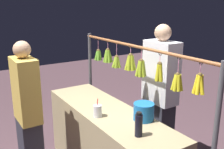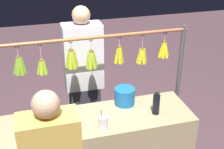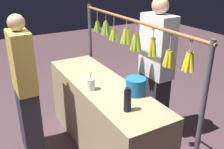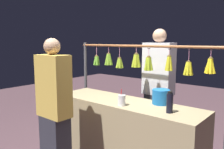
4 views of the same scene
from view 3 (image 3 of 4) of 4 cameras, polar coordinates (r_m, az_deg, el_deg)
The scene contains 8 objects.
ground_plane at distance 3.29m, azimuth -1.98°, elevation -15.66°, with size 12.00×12.00×0.00m, color #4E373D.
market_counter at distance 3.04m, azimuth -2.09°, elevation -9.36°, with size 1.95×0.56×0.85m, color tan.
display_rack at distance 2.90m, azimuth 4.17°, elevation 5.08°, with size 2.21×0.13×1.56m.
water_bottle at distance 2.28m, azimuth 3.46°, elevation -5.71°, with size 0.07×0.07×0.23m.
blue_bucket at distance 2.59m, azimuth 5.30°, elevation -2.62°, with size 0.20×0.20×0.17m, color #1962AC.
drink_cup at distance 2.69m, azimuth -4.66°, elevation -2.18°, with size 0.09×0.09×0.19m.
vendor_person at distance 3.13m, azimuth 9.64°, elevation 0.35°, with size 0.42×0.23×1.76m.
customer_person at distance 3.01m, azimuth -18.64°, elevation -2.93°, with size 0.39×0.21×1.62m.
Camera 3 is at (-2.29, 1.18, 2.05)m, focal length 41.16 mm.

